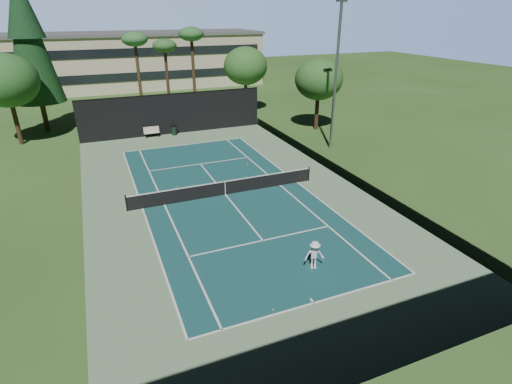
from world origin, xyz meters
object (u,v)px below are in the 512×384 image
tennis_ball_b (194,185)px  park_bench (152,132)px  tennis_ball_d (176,187)px  tennis_ball_c (248,164)px  tennis_net (225,187)px  tennis_ball_a (273,309)px  player (314,255)px  trash_bin (174,130)px

tennis_ball_b → park_bench: (-0.79, 13.30, 0.51)m
tennis_ball_d → tennis_ball_c: bearing=20.4°
tennis_ball_c → tennis_ball_d: 6.73m
tennis_net → tennis_ball_a: size_ratio=215.48×
player → trash_bin: player is taller
tennis_net → trash_bin: (-0.19, 15.50, -0.08)m
park_bench → player: bearing=-81.8°
tennis_ball_c → trash_bin: 11.30m
tennis_net → tennis_ball_c: 5.99m
tennis_ball_a → park_bench: size_ratio=0.04×
tennis_ball_a → tennis_ball_c: size_ratio=0.78×
tennis_ball_c → tennis_ball_b: bearing=-154.0°
park_bench → tennis_ball_c: bearing=-61.5°
player → tennis_ball_c: 14.65m
player → tennis_ball_b: (-2.86, 11.98, -0.71)m
tennis_net → tennis_ball_a: tennis_net is taller
tennis_net → trash_bin: 15.50m
tennis_ball_b → trash_bin: 13.23m
tennis_net → player: 9.72m
tennis_ball_b → player: bearing=-76.6°
tennis_ball_a → tennis_ball_d: bearing=94.1°
player → tennis_ball_b: player is taller
tennis_ball_d → park_bench: (0.43, 13.17, 0.51)m
tennis_net → tennis_ball_d: (-2.80, 2.48, -0.52)m
player → tennis_ball_a: size_ratio=24.75×
tennis_net → player: size_ratio=8.71×
tennis_ball_d → trash_bin: (2.61, 13.02, 0.44)m
player → park_bench: player is taller
tennis_ball_d → park_bench: park_bench is taller
tennis_ball_a → tennis_ball_b: 13.95m
tennis_ball_c → park_bench: bearing=118.5°
tennis_ball_d → trash_bin: bearing=78.7°
tennis_ball_c → tennis_ball_d: (-6.31, -2.35, -0.00)m
park_bench → trash_bin: (2.18, -0.15, -0.07)m
tennis_ball_c → park_bench: 12.33m
player → trash_bin: 25.18m
tennis_ball_b → park_bench: size_ratio=0.04×
player → tennis_ball_d: player is taller
tennis_ball_a → tennis_ball_d: size_ratio=0.86×
tennis_net → player: player is taller
player → tennis_ball_d: size_ratio=21.36×
player → tennis_ball_c: size_ratio=19.35×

